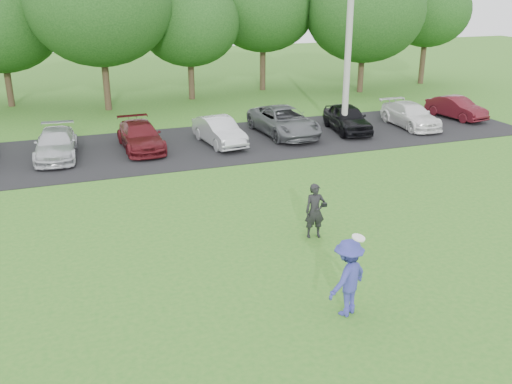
{
  "coord_description": "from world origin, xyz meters",
  "views": [
    {
      "loc": [
        -4.86,
        -9.95,
        6.63
      ],
      "look_at": [
        0.0,
        3.5,
        1.3
      ],
      "focal_mm": 40.0,
      "sensor_mm": 36.0,
      "label": 1
    }
  ],
  "objects": [
    {
      "name": "camera_bystander",
      "position": [
        1.49,
        2.93,
        0.76
      ],
      "size": [
        0.61,
        0.47,
        1.53
      ],
      "color": "black",
      "rests_on": "ground"
    },
    {
      "name": "parked_cars",
      "position": [
        -0.71,
        13.04,
        0.61
      ],
      "size": [
        30.7,
        4.92,
        1.24
      ],
      "color": "#4A1310",
      "rests_on": "parking_lot"
    },
    {
      "name": "utility_pole",
      "position": [
        7.51,
        12.51,
        5.15
      ],
      "size": [
        0.28,
        0.28,
        10.31
      ],
      "primitive_type": "cylinder",
      "color": "#9A9995",
      "rests_on": "ground"
    },
    {
      "name": "ground",
      "position": [
        0.0,
        0.0,
        0.0
      ],
      "size": [
        100.0,
        100.0,
        0.0
      ],
      "primitive_type": "plane",
      "color": "#2D6E1F",
      "rests_on": "ground"
    },
    {
      "name": "tree_row",
      "position": [
        1.51,
        22.76,
        4.91
      ],
      "size": [
        42.39,
        9.85,
        8.64
      ],
      "color": "#38281C",
      "rests_on": "ground"
    },
    {
      "name": "parking_lot",
      "position": [
        0.0,
        13.0,
        0.01
      ],
      "size": [
        32.0,
        6.5,
        0.03
      ],
      "primitive_type": "cube",
      "color": "black",
      "rests_on": "ground"
    },
    {
      "name": "frisbee_player",
      "position": [
        0.48,
        -0.78,
        0.85
      ],
      "size": [
        1.26,
        1.05,
        1.9
      ],
      "color": "#333690",
      "rests_on": "ground"
    }
  ]
}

